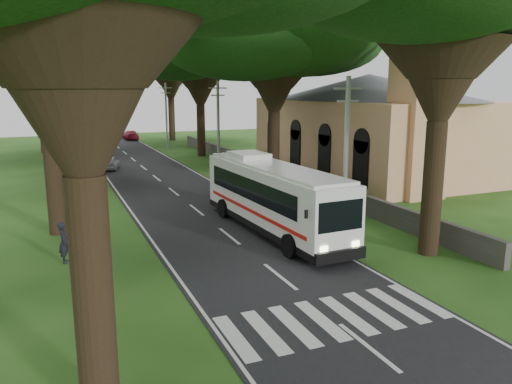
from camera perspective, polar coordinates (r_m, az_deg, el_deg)
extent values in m
plane|color=#224B15|center=(18.66, 5.43, -11.72)|extent=(140.00, 140.00, 0.00)
cube|color=black|center=(41.53, -11.01, 1.32)|extent=(8.00, 120.00, 0.04)
cube|color=silver|center=(17.09, 8.68, -14.12)|extent=(8.00, 3.00, 0.01)
cube|color=#383533|center=(43.19, 1.00, 2.73)|extent=(0.35, 50.00, 1.20)
cube|color=#E1A86D|center=(45.54, 12.54, 6.23)|extent=(12.00, 22.00, 6.40)
pyramid|color=#595960|center=(45.36, 12.85, 13.03)|extent=(14.00, 24.00, 2.20)
cube|color=#E1A86D|center=(35.69, 17.98, 7.35)|extent=(3.00, 3.00, 10.00)
cone|color=#595960|center=(35.76, 18.60, 16.65)|extent=(4.00, 4.00, 1.60)
cylinder|color=gray|center=(25.32, 10.22, 3.84)|extent=(0.24, 0.24, 8.00)
cube|color=gray|center=(25.08, 10.51, 11.56)|extent=(1.60, 0.10, 0.10)
cube|color=gray|center=(25.09, 10.46, 10.19)|extent=(1.20, 0.10, 0.10)
cylinder|color=gray|center=(43.39, -4.32, 7.27)|extent=(0.24, 0.24, 8.00)
cube|color=gray|center=(43.25, -4.40, 11.76)|extent=(1.60, 0.10, 0.10)
cube|color=gray|center=(43.25, -4.38, 10.97)|extent=(1.20, 0.10, 0.10)
cylinder|color=gray|center=(62.64, -10.20, 8.52)|extent=(0.24, 0.24, 8.00)
cube|color=gray|center=(62.54, -10.32, 11.63)|extent=(1.60, 0.10, 0.10)
cube|color=gray|center=(62.55, -10.30, 11.08)|extent=(1.20, 0.10, 0.10)
cylinder|color=black|center=(11.98, -18.07, -11.51)|extent=(0.90, 0.90, 5.63)
cone|color=black|center=(11.05, -19.66, 11.60)|extent=(3.20, 3.20, 3.80)
cylinder|color=black|center=(27.37, -22.09, 1.95)|extent=(0.90, 0.90, 6.30)
cone|color=black|center=(27.04, -22.94, 12.54)|extent=(3.20, 3.20, 3.80)
cylinder|color=black|center=(45.24, -21.88, 5.60)|extent=(0.90, 0.90, 6.37)
cone|color=black|center=(45.04, -22.39, 12.03)|extent=(3.20, 3.20, 3.80)
ellipsoid|color=black|center=(45.39, -22.90, 18.19)|extent=(13.68, 13.68, 5.75)
cylinder|color=black|center=(63.18, -23.16, 7.04)|extent=(0.90, 0.90, 6.37)
cone|color=black|center=(63.04, -23.54, 11.64)|extent=(3.20, 3.20, 3.80)
ellipsoid|color=black|center=(63.29, -23.92, 16.05)|extent=(16.21, 16.21, 6.81)
cylinder|color=black|center=(23.57, 19.52, 0.30)|extent=(0.90, 0.90, 6.01)
cone|color=black|center=(23.15, 20.37, 12.27)|extent=(3.20, 3.20, 3.80)
cylinder|color=black|center=(38.86, 2.04, 4.97)|extent=(0.90, 0.90, 5.58)
cone|color=black|center=(38.58, 2.09, 11.90)|extent=(3.20, 3.20, 3.80)
ellipsoid|color=black|center=(38.79, 2.14, 17.70)|extent=(15.97, 15.97, 6.71)
cylinder|color=black|center=(55.50, -6.29, 6.95)|extent=(0.90, 0.90, 5.53)
cone|color=black|center=(55.30, -6.40, 11.77)|extent=(3.20, 3.20, 3.80)
ellipsoid|color=black|center=(55.43, -6.50, 15.75)|extent=(13.61, 13.61, 5.72)
cylinder|color=black|center=(73.10, -9.60, 8.17)|extent=(0.90, 0.90, 5.89)
cone|color=black|center=(72.96, -9.74, 11.97)|extent=(3.20, 3.20, 3.80)
ellipsoid|color=black|center=(73.11, -9.86, 15.34)|extent=(15.57, 15.57, 6.54)
cube|color=white|center=(25.92, 1.98, -0.45)|extent=(3.14, 12.12, 2.95)
cube|color=black|center=(26.10, 1.68, 0.59)|extent=(3.08, 9.92, 1.10)
cube|color=black|center=(26.27, 1.96, -3.49)|extent=(3.18, 12.16, 0.35)
cube|color=red|center=(26.08, 1.97, -1.90)|extent=(3.12, 10.92, 0.18)
cube|color=white|center=(25.64, 2.00, 2.90)|extent=(2.91, 11.51, 0.18)
cylinder|color=black|center=(22.32, 3.90, -6.18)|extent=(0.41, 1.12, 1.10)
cylinder|color=black|center=(23.60, 9.21, -5.29)|extent=(0.41, 1.12, 1.10)
cylinder|color=black|center=(29.08, -3.72, -1.89)|extent=(0.41, 1.12, 1.10)
cylinder|color=black|center=(30.08, 0.70, -1.40)|extent=(0.41, 1.12, 1.10)
imported|color=#98989D|center=(48.04, -16.35, 3.26)|extent=(2.37, 3.99, 1.27)
imported|color=navy|center=(72.22, -18.62, 5.85)|extent=(1.35, 3.81, 1.25)
imported|color=maroon|center=(75.02, -14.16, 6.34)|extent=(1.99, 4.62, 1.33)
imported|color=black|center=(23.12, -21.10, -5.39)|extent=(0.49, 0.70, 1.82)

